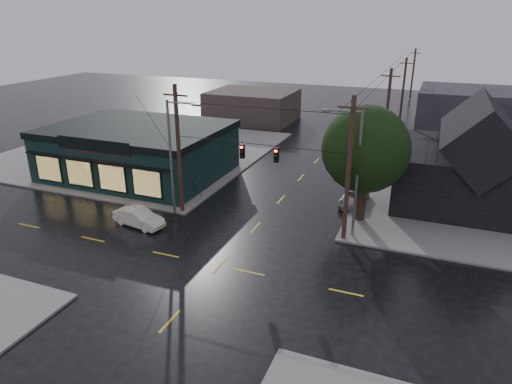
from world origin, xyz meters
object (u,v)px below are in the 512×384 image
at_px(sedan_cream, 139,217).
at_px(utility_pole_nw, 183,212).
at_px(utility_pole_ne, 343,240).
at_px(suv_silver, 354,198).
at_px(corner_tree, 366,149).

bearing_deg(sedan_cream, utility_pole_nw, -17.42).
xyz_separation_m(utility_pole_nw, sedan_cream, (-1.73, -3.41, 0.68)).
bearing_deg(utility_pole_ne, utility_pole_nw, 180.00).
bearing_deg(suv_silver, utility_pole_ne, -86.26).
distance_m(utility_pole_nw, sedan_cream, 3.88).
bearing_deg(utility_pole_nw, utility_pole_ne, 0.00).
bearing_deg(corner_tree, sedan_cream, -155.19).
relative_size(utility_pole_nw, sedan_cream, 2.46).
distance_m(utility_pole_nw, suv_silver, 14.21).
xyz_separation_m(corner_tree, utility_pole_ne, (-0.50, -3.63, -5.70)).
bearing_deg(suv_silver, corner_tree, -72.57).
relative_size(corner_tree, suv_silver, 2.01).
bearing_deg(utility_pole_ne, sedan_cream, -166.97).
height_order(utility_pole_ne, suv_silver, utility_pole_ne).
bearing_deg(utility_pole_nw, suv_silver, 28.27).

